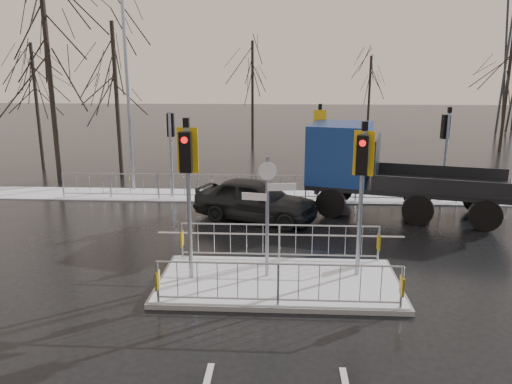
# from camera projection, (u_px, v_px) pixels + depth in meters

# --- Properties ---
(ground) EXTENTS (120.00, 120.00, 0.00)m
(ground) POSITION_uv_depth(u_px,v_px,m) (278.00, 284.00, 12.51)
(ground) COLOR black
(ground) RESTS_ON ground
(snow_verge) EXTENTS (30.00, 2.00, 0.04)m
(snow_verge) POSITION_uv_depth(u_px,v_px,m) (281.00, 196.00, 20.82)
(snow_verge) COLOR white
(snow_verge) RESTS_ON ground
(lane_markings) EXTENTS (8.00, 11.38, 0.01)m
(lane_markings) POSITION_uv_depth(u_px,v_px,m) (278.00, 290.00, 12.18)
(lane_markings) COLOR silver
(lane_markings) RESTS_ON ground
(traffic_island) EXTENTS (6.00, 3.04, 4.15)m
(traffic_island) POSITION_uv_depth(u_px,v_px,m) (278.00, 270.00, 12.42)
(traffic_island) COLOR slate
(traffic_island) RESTS_ON ground
(far_kerb_fixtures) EXTENTS (18.00, 0.65, 3.83)m
(far_kerb_fixtures) POSITION_uv_depth(u_px,v_px,m) (288.00, 176.00, 20.07)
(far_kerb_fixtures) COLOR #8E949B
(far_kerb_fixtures) RESTS_ON ground
(car_far_lane) EXTENTS (4.72, 3.17, 1.49)m
(car_far_lane) POSITION_uv_depth(u_px,v_px,m) (256.00, 199.00, 17.58)
(car_far_lane) COLOR black
(car_far_lane) RESTS_ON ground
(flatbed_truck) EXTENTS (7.45, 4.21, 3.26)m
(flatbed_truck) POSITION_uv_depth(u_px,v_px,m) (367.00, 166.00, 18.35)
(flatbed_truck) COLOR black
(flatbed_truck) RESTS_ON ground
(tree_near_a) EXTENTS (4.75, 4.75, 8.97)m
(tree_near_a) POSITION_uv_depth(u_px,v_px,m) (47.00, 47.00, 22.20)
(tree_near_a) COLOR black
(tree_near_a) RESTS_ON ground
(tree_near_b) EXTENTS (4.00, 4.00, 7.55)m
(tree_near_b) POSITION_uv_depth(u_px,v_px,m) (115.00, 69.00, 23.76)
(tree_near_b) COLOR black
(tree_near_b) RESTS_ON ground
(tree_near_c) EXTENTS (3.50, 3.50, 6.61)m
(tree_near_c) POSITION_uv_depth(u_px,v_px,m) (34.00, 82.00, 25.12)
(tree_near_c) COLOR black
(tree_near_c) RESTS_ON ground
(tree_far_a) EXTENTS (3.75, 3.75, 7.08)m
(tree_far_a) POSITION_uv_depth(u_px,v_px,m) (252.00, 73.00, 32.71)
(tree_far_a) COLOR black
(tree_far_a) RESTS_ON ground
(tree_far_b) EXTENTS (3.25, 3.25, 6.14)m
(tree_far_b) POSITION_uv_depth(u_px,v_px,m) (370.00, 83.00, 34.38)
(tree_far_b) COLOR black
(tree_far_b) RESTS_ON ground
(tree_far_c) EXTENTS (4.00, 4.00, 7.55)m
(tree_far_c) POSITION_uv_depth(u_px,v_px,m) (509.00, 68.00, 30.82)
(tree_far_c) COLOR black
(tree_far_c) RESTS_ON ground
(street_lamp_left) EXTENTS (1.25, 0.18, 8.20)m
(street_lamp_left) POSITION_uv_depth(u_px,v_px,m) (129.00, 86.00, 20.93)
(street_lamp_left) COLOR #8E949B
(street_lamp_left) RESTS_ON ground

